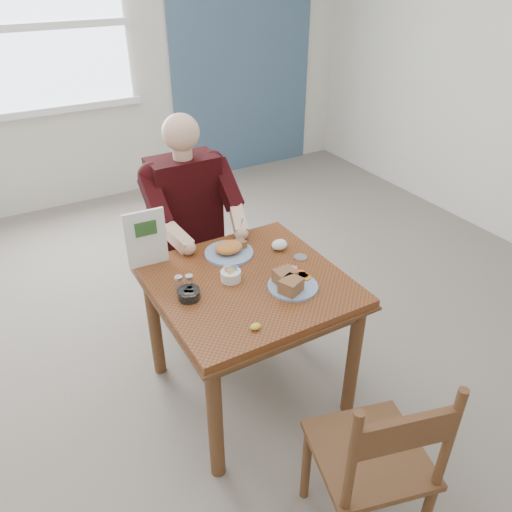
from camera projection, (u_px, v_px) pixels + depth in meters
floor at (250, 388)px, 2.85m from camera, size 6.00×6.00×0.00m
wall_back at (80, 49)px, 4.33m from camera, size 5.50×0.00×5.50m
accent_panel at (243, 36)px, 4.99m from camera, size 1.60×0.02×2.80m
lemon_wedge at (255, 327)px, 2.13m from camera, size 0.06×0.04×0.03m
napkin at (279, 245)px, 2.69m from camera, size 0.11×0.09×0.06m
metal_dish at (301, 257)px, 2.63m from camera, size 0.09×0.09×0.01m
window at (27, 27)px, 4.03m from camera, size 1.72×0.04×1.42m
table at (249, 298)px, 2.51m from camera, size 0.92×0.92×0.75m
chair_far at (188, 254)px, 3.19m from camera, size 0.42×0.42×0.95m
chair_near at (375, 461)px, 1.90m from camera, size 0.51×0.51×0.95m
diner at (190, 213)px, 2.95m from camera, size 0.53×0.56×1.39m
near_plate at (290, 283)px, 2.38m from camera, size 0.30×0.30×0.08m
far_plate at (230, 250)px, 2.65m from camera, size 0.26×0.26×0.07m
caddy at (231, 275)px, 2.44m from camera, size 0.13×0.13×0.08m
shakers at (184, 283)px, 2.36m from camera, size 0.09×0.06×0.08m
creamer at (189, 294)px, 2.31m from camera, size 0.13×0.13×0.05m
menu at (146, 238)px, 2.50m from camera, size 0.21×0.03×0.30m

